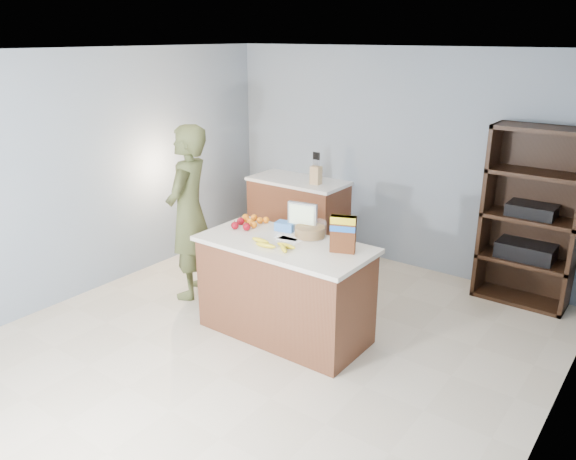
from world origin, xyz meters
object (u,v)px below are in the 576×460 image
Objects in this scene: counter_peninsula at (285,293)px; person at (189,213)px; cereal_box at (343,232)px; shelving_unit at (531,220)px; tv at (302,216)px.

person is (-1.30, 0.11, 0.48)m from counter_peninsula.
counter_peninsula is 4.96× the size of cereal_box.
person reaches higher than cereal_box.
counter_peninsula is 0.87× the size of shelving_unit.
shelving_unit is 5.73× the size of cereal_box.
tv reaches higher than counter_peninsula.
person reaches higher than counter_peninsula.
counter_peninsula is at bearing -127.11° from shelving_unit.
tv is at bearing 94.68° from counter_peninsula.
tv is at bearing -132.06° from shelving_unit.
tv is (-1.57, -1.75, 0.19)m from shelving_unit.
person is at bearing 175.22° from counter_peninsula.
counter_peninsula is 0.87× the size of person.
person is 6.37× the size of tv.
counter_peninsula is at bearing 63.47° from person.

